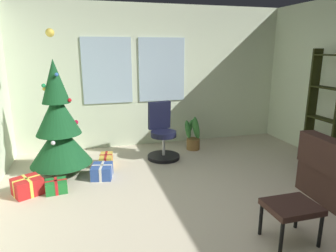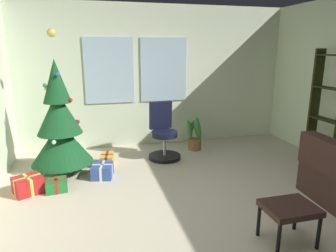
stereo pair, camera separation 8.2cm
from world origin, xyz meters
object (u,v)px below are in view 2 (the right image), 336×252
(gift_box_red, at_px, (28,185))
(potted_plant, at_px, (194,136))
(gift_box_gold, at_px, (107,160))
(office_chair, at_px, (163,137))
(holiday_tree, at_px, (60,127))
(gift_box_green, at_px, (57,185))
(bookshelf, at_px, (327,114))
(gift_box_blue, at_px, (103,171))
(footstool, at_px, (289,210))

(gift_box_red, xyz_separation_m, potted_plant, (2.75, 1.16, 0.15))
(gift_box_gold, relative_size, office_chair, 0.39)
(holiday_tree, height_order, gift_box_green, holiday_tree)
(holiday_tree, xyz_separation_m, gift_box_green, (-0.05, -0.65, -0.65))
(holiday_tree, xyz_separation_m, office_chair, (1.66, 0.24, -0.35))
(gift_box_green, bearing_deg, gift_box_red, 175.46)
(holiday_tree, relative_size, bookshelf, 1.14)
(gift_box_blue, bearing_deg, holiday_tree, 149.53)
(gift_box_red, height_order, gift_box_blue, gift_box_red)
(office_chair, bearing_deg, gift_box_gold, -172.78)
(gift_box_blue, distance_m, potted_plant, 1.98)
(holiday_tree, bearing_deg, gift_box_gold, 9.56)
(gift_box_blue, bearing_deg, potted_plant, 26.62)
(gift_box_gold, xyz_separation_m, bookshelf, (3.45, -0.85, 0.75))
(gift_box_gold, xyz_separation_m, gift_box_blue, (-0.10, -0.45, 0.00))
(gift_box_gold, height_order, gift_box_blue, gift_box_blue)
(footstool, height_order, holiday_tree, holiday_tree)
(holiday_tree, bearing_deg, potted_plant, 13.10)
(bookshelf, bearing_deg, gift_box_gold, 166.16)
(holiday_tree, xyz_separation_m, gift_box_gold, (0.67, 0.11, -0.63))
(gift_box_red, relative_size, gift_box_gold, 1.16)
(holiday_tree, relative_size, gift_box_gold, 5.64)
(footstool, height_order, gift_box_green, footstool)
(gift_box_red, distance_m, gift_box_gold, 1.30)
(footstool, height_order, bookshelf, bookshelf)
(gift_box_green, distance_m, office_chair, 1.95)
(holiday_tree, bearing_deg, office_chair, 8.17)
(bookshelf, bearing_deg, holiday_tree, 169.88)
(gift_box_red, bearing_deg, bookshelf, -1.50)
(gift_box_gold, relative_size, potted_plant, 0.58)
(gift_box_red, xyz_separation_m, gift_box_green, (0.36, -0.03, -0.03))
(footstool, height_order, gift_box_gold, footstool)
(office_chair, bearing_deg, gift_box_green, -152.62)
(holiday_tree, distance_m, office_chair, 1.71)
(footstool, bearing_deg, gift_box_gold, 122.21)
(holiday_tree, relative_size, potted_plant, 3.27)
(gift_box_green, bearing_deg, holiday_tree, 85.73)
(gift_box_green, xyz_separation_m, potted_plant, (2.39, 1.19, 0.18))
(footstool, relative_size, gift_box_blue, 1.25)
(holiday_tree, height_order, gift_box_gold, holiday_tree)
(gift_box_red, relative_size, office_chair, 0.45)
(holiday_tree, xyz_separation_m, gift_box_blue, (0.58, -0.34, -0.63))
(holiday_tree, xyz_separation_m, gift_box_red, (-0.40, -0.62, -0.62))
(footstool, relative_size, gift_box_gold, 1.30)
(footstool, xyz_separation_m, potted_plant, (0.08, 2.95, -0.08))
(gift_box_blue, bearing_deg, office_chair, 28.09)
(office_chair, bearing_deg, gift_box_red, -157.47)
(gift_box_red, height_order, potted_plant, potted_plant)
(footstool, xyz_separation_m, gift_box_gold, (-1.59, 2.52, -0.25))
(office_chair, relative_size, potted_plant, 1.50)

